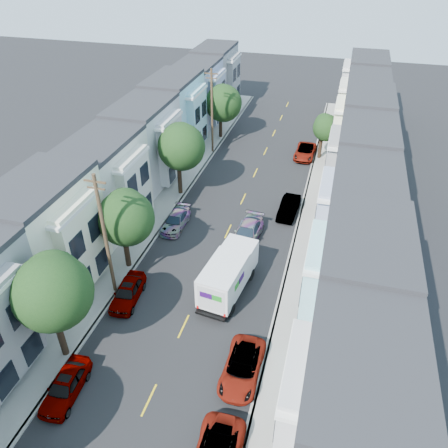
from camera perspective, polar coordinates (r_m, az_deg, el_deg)
name	(u,v)px	position (r m, az deg, el deg)	size (l,w,h in m)	color
ground	(184,326)	(31.65, -5.30, -13.18)	(160.00, 160.00, 0.00)	black
road_slab	(236,214)	(42.64, 1.58, 1.28)	(12.00, 70.00, 0.02)	black
curb_left	(178,205)	(44.20, -6.05, 2.49)	(0.30, 70.00, 0.15)	gray
curb_right	(298,223)	(41.83, 9.64, 0.12)	(0.30, 70.00, 0.15)	gray
sidewalk_left	(166,203)	(44.64, -7.61, 2.72)	(2.60, 70.00, 0.15)	gray
sidewalk_right	(312,225)	(41.77, 11.40, -0.15)	(2.60, 70.00, 0.15)	gray
centerline	(236,214)	(42.64, 1.58, 1.27)	(0.12, 70.00, 0.01)	gold
townhouse_row_left	(132,199)	(46.16, -11.98, 3.27)	(5.00, 70.00, 8.50)	#9CA7C2
townhouse_row_right	(353,232)	(41.89, 16.53, -1.02)	(5.00, 70.00, 8.50)	#9CA7C2
tree_b	(52,293)	(27.69, -21.60, -8.33)	(4.70, 4.70, 7.96)	black
tree_c	(125,218)	(34.19, -12.81, 0.74)	(4.39, 4.39, 7.04)	black
tree_d	(180,147)	(43.71, -5.70, 9.96)	(4.70, 4.70, 7.71)	black
tree_e	(223,103)	(57.52, -0.16, 15.48)	(4.70, 4.70, 7.03)	black
tree_far_r	(325,128)	(53.15, 13.09, 12.10)	(3.10, 3.10, 5.49)	black
utility_pole_near	(105,237)	(31.90, -15.24, -1.66)	(1.60, 0.26, 10.00)	#42301E
utility_pole_far	(212,112)	(53.13, -1.57, 14.41)	(1.60, 0.26, 10.00)	#42301E
fedex_truck	(228,273)	(32.90, 0.56, -6.48)	(2.53, 6.57, 3.15)	silver
lead_sedan	(247,232)	(38.88, 3.07, -1.12)	(2.08, 4.95, 1.48)	black
parked_left_b	(65,386)	(29.18, -20.00, -19.28)	(1.70, 4.43, 1.44)	black
parked_left_c	(128,292)	(33.67, -12.46, -8.68)	(1.74, 4.55, 1.48)	#99A2B0
parked_left_d	(176,221)	(40.77, -6.33, 0.43)	(1.85, 4.39, 1.32)	#5D0E07
parked_right_b	(242,368)	(28.46, 2.39, -18.23)	(2.27, 4.92, 1.37)	silver
parked_right_c	(289,207)	(42.77, 8.46, 2.15)	(1.57, 4.44, 1.48)	black
parked_right_d	(305,152)	(54.43, 10.54, 9.26)	(2.29, 4.96, 1.38)	black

